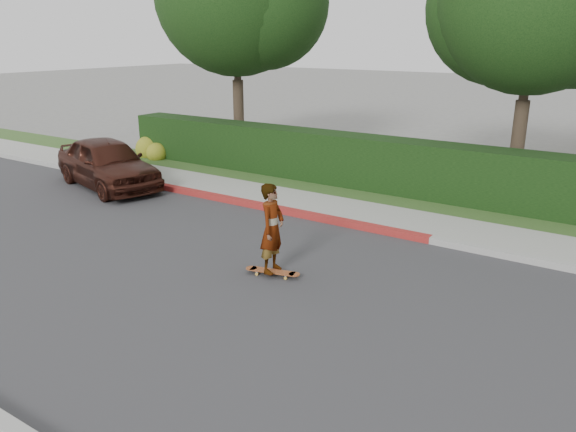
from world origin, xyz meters
name	(u,v)px	position (x,y,z in m)	size (l,w,h in m)	color
ground	(279,306)	(0.00, 0.00, 0.00)	(120.00, 120.00, 0.00)	slate
road	(279,306)	(0.00, 0.00, 0.01)	(60.00, 8.00, 0.01)	#2D2D30
curb_far	(386,231)	(0.00, 4.10, 0.07)	(60.00, 0.20, 0.15)	#9E9E99
curb_red_section	(211,196)	(-5.00, 4.10, 0.08)	(12.00, 0.21, 0.15)	maroon
sidewalk_far	(402,221)	(0.00, 5.00, 0.06)	(60.00, 1.60, 0.12)	gray
planting_strip	(427,205)	(0.00, 6.60, 0.05)	(60.00, 1.60, 0.10)	#2D4C1E
hedge	(335,159)	(-3.00, 7.20, 0.75)	(15.00, 1.00, 1.50)	black
flowering_shrub	(151,150)	(-10.01, 6.74, 0.33)	(1.40, 1.00, 0.90)	#2D4C19
tree_center	(536,2)	(1.49, 9.19, 4.90)	(5.66, 4.84, 7.44)	#33261C
skateboard	(273,272)	(-0.77, 0.91, 0.09)	(1.04, 0.45, 0.09)	gold
skateboarder	(272,228)	(-0.77, 0.91, 0.91)	(0.59, 0.38, 1.61)	white
car_maroon	(107,163)	(-8.21, 3.44, 0.70)	(1.66, 4.13, 1.41)	#3E1C13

